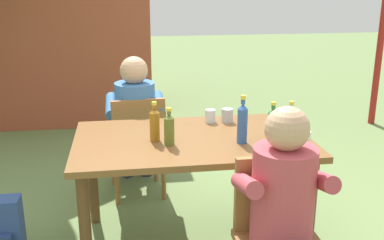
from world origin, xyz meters
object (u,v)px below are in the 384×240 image
object	(u,v)px
chair_far_left	(138,141)
bottle_olive	(169,129)
person_in_white_shirt	(287,214)
bottle_green	(273,123)
dining_table	(192,152)
cup_white	(304,140)
chair_near_right	(278,232)
bottle_amber	(155,124)
person_in_plaid_shirt	(135,118)
bottle_clear	(291,123)
cup_steel	(227,115)
bottle_blue	(242,123)
cup_glass	(210,116)

from	to	relation	value
chair_far_left	bottle_olive	distance (m)	0.97
person_in_white_shirt	bottle_green	xyz separation A→B (m)	(0.17, 0.77, 0.22)
dining_table	cup_white	size ratio (longest dim) A/B	12.91
chair_near_right	bottle_amber	distance (m)	1.02
chair_far_left	person_in_plaid_shirt	bearing A→B (deg)	93.88
person_in_plaid_shirt	bottle_clear	xyz separation A→B (m)	(0.96, -0.98, 0.22)
cup_white	person_in_plaid_shirt	bearing A→B (deg)	129.39
bottle_green	dining_table	bearing A→B (deg)	169.08
chair_far_left	person_in_white_shirt	xyz separation A→B (m)	(0.68, -1.63, 0.17)
bottle_clear	bottle_olive	world-z (taller)	bottle_clear
cup_steel	chair_far_left	bearing A→B (deg)	144.02
chair_far_left	bottle_blue	size ratio (longest dim) A/B	2.83
person_in_white_shirt	bottle_amber	world-z (taller)	person_in_white_shirt
chair_far_left	chair_near_right	bearing A→B (deg)	-66.09
bottle_amber	bottle_olive	bearing A→B (deg)	-46.95
chair_near_right	cup_glass	size ratio (longest dim) A/B	9.31
chair_far_left	person_in_plaid_shirt	distance (m)	0.20
bottle_amber	cup_steel	distance (m)	0.64
cup_white	person_in_white_shirt	bearing A→B (deg)	-117.87
dining_table	cup_white	world-z (taller)	cup_white
bottle_olive	cup_steel	world-z (taller)	bottle_olive
bottle_olive	bottle_clear	bearing A→B (deg)	0.05
person_in_white_shirt	cup_white	bearing A→B (deg)	62.13
chair_near_right	bottle_clear	bearing A→B (deg)	66.79
person_in_plaid_shirt	cup_glass	world-z (taller)	person_in_plaid_shirt
person_in_white_shirt	chair_far_left	bearing A→B (deg)	112.47
person_in_white_shirt	dining_table	bearing A→B (deg)	111.41
chair_near_right	person_in_white_shirt	world-z (taller)	person_in_white_shirt
person_in_plaid_shirt	bottle_blue	xyz separation A→B (m)	(0.64, -1.02, 0.24)
person_in_plaid_shirt	bottle_blue	distance (m)	1.22
cup_glass	bottle_green	bearing A→B (deg)	-51.48
chair_far_left	cup_glass	size ratio (longest dim) A/B	9.31
bottle_blue	bottle_olive	world-z (taller)	bottle_blue
person_in_white_shirt	cup_white	size ratio (longest dim) A/B	10.02
bottle_blue	bottle_clear	size ratio (longest dim) A/B	1.24
bottle_blue	bottle_green	size ratio (longest dim) A/B	1.25
bottle_clear	cup_glass	distance (m)	0.62
person_in_plaid_shirt	cup_glass	size ratio (longest dim) A/B	12.62
bottle_olive	bottle_green	xyz separation A→B (m)	(0.67, 0.01, 0.00)
person_in_white_shirt	bottle_green	bearing A→B (deg)	77.96
bottle_clear	bottle_amber	size ratio (longest dim) A/B	0.97
dining_table	person_in_plaid_shirt	size ratio (longest dim) A/B	1.29
chair_far_left	person_in_white_shirt	bearing A→B (deg)	-67.53
bottle_olive	cup_steel	size ratio (longest dim) A/B	2.43
bottle_olive	cup_white	size ratio (longest dim) A/B	2.03
person_in_white_shirt	bottle_amber	distance (m)	1.06
chair_far_left	bottle_blue	distance (m)	1.18
person_in_white_shirt	bottle_olive	world-z (taller)	person_in_white_shirt
chair_near_right	cup_white	distance (m)	0.63
bottle_green	cup_glass	bearing A→B (deg)	128.52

